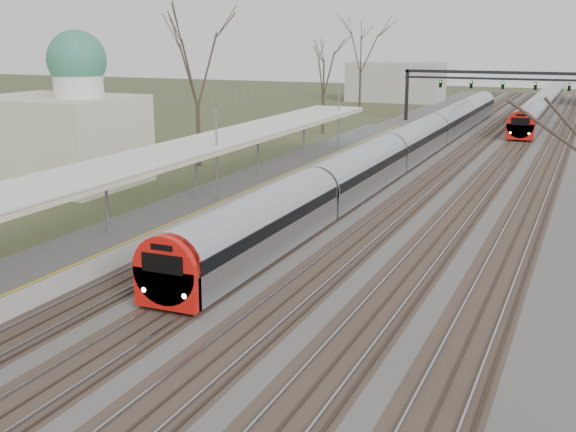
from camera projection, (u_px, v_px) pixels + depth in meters
name	position (u px, v px, depth m)	size (l,w,h in m)	color
track_bed	(439.00, 167.00, 55.79)	(24.00, 160.00, 0.22)	#474442
platform	(226.00, 196.00, 43.65)	(3.50, 69.00, 1.00)	#9E9B93
canopy	(186.00, 150.00, 38.79)	(4.10, 50.00, 3.11)	slate
dome_building	(61.00, 131.00, 48.16)	(10.00, 8.00, 10.30)	beige
signal_gantry	(497.00, 81.00, 81.33)	(21.00, 0.59, 6.08)	black
tree_west_far	(196.00, 62.00, 54.23)	(5.50, 5.50, 11.33)	#2D231C
train_near	(414.00, 142.00, 59.03)	(2.62, 75.21, 3.05)	#B1B3BC
train_far	(544.00, 102.00, 94.79)	(2.62, 60.21, 3.05)	#B1B3BC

